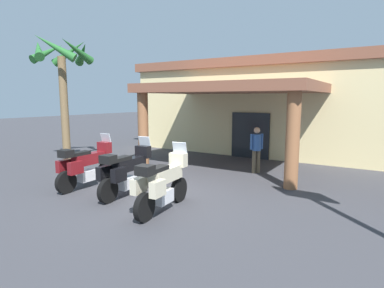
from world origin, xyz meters
TOP-DOWN VIEW (x-y plane):
  - ground_plane at (0.00, 0.00)m, footprint 80.00×80.00m
  - motel_building at (-0.10, 9.83)m, footprint 13.89×11.37m
  - motorcycle_maroon at (-2.25, -0.59)m, footprint 0.72×2.21m
  - motorcycle_black at (-0.60, -0.48)m, footprint 0.74×2.21m
  - motorcycle_cream at (1.04, -0.89)m, footprint 0.76×2.21m
  - pedestrian at (1.40, 4.14)m, footprint 0.35×0.44m
  - palm_tree_roadside at (-5.98, 1.33)m, footprint 2.46×2.56m

SIDE VIEW (x-z plane):
  - ground_plane at x=0.00m, z-range 0.00..0.00m
  - motorcycle_maroon at x=-2.25m, z-range -0.11..1.50m
  - motorcycle_black at x=-0.60m, z-range -0.11..1.50m
  - motorcycle_cream at x=1.04m, z-range -0.11..1.50m
  - pedestrian at x=1.40m, z-range 0.14..1.84m
  - motel_building at x=-0.10m, z-range 0.04..4.68m
  - palm_tree_roadside at x=-5.98m, z-range 1.36..6.69m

